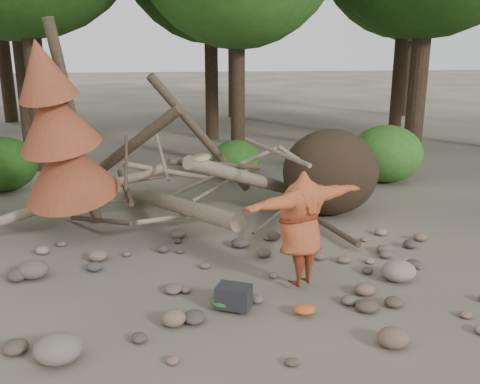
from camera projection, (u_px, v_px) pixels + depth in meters
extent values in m
plane|color=#514C44|center=(238.00, 308.00, 8.08)|extent=(120.00, 120.00, 0.00)
ellipsoid|color=#332619|center=(330.00, 172.00, 12.19)|extent=(2.20, 1.87, 1.98)
cylinder|color=gray|center=(172.00, 204.00, 11.36)|extent=(2.61, 5.11, 1.08)
cylinder|color=gray|center=(253.00, 179.00, 11.93)|extent=(3.18, 3.71, 1.90)
cylinder|color=brown|center=(117.00, 157.00, 11.85)|extent=(3.08, 1.91, 2.49)
cylinder|color=gray|center=(294.00, 211.00, 11.50)|extent=(1.13, 4.98, 0.43)
cylinder|color=brown|center=(202.00, 136.00, 12.14)|extent=(2.39, 1.03, 2.89)
cylinder|color=gray|center=(78.00, 196.00, 11.39)|extent=(3.71, 0.86, 1.20)
cylinder|color=#4C3F30|center=(100.00, 220.00, 11.07)|extent=(1.52, 1.70, 0.49)
cylinder|color=gray|center=(225.00, 182.00, 12.08)|extent=(1.57, 0.85, 0.69)
cylinder|color=#4C3F30|center=(291.00, 159.00, 12.62)|extent=(1.92, 1.25, 1.10)
cylinder|color=gray|center=(162.00, 155.00, 11.55)|extent=(0.37, 1.42, 0.85)
cylinder|color=#4C3F30|center=(324.00, 224.00, 11.33)|extent=(0.79, 2.54, 0.12)
cylinder|color=gray|center=(182.00, 217.00, 10.83)|extent=(1.78, 1.11, 0.29)
cylinder|color=#4C3F30|center=(75.00, 127.00, 10.79)|extent=(0.67, 1.13, 4.35)
cone|color=brown|center=(67.00, 165.00, 10.67)|extent=(2.06, 2.13, 1.86)
cone|color=brown|center=(54.00, 116.00, 10.18)|extent=(1.71, 1.78, 1.65)
cone|color=brown|center=(42.00, 69.00, 9.75)|extent=(1.23, 1.30, 1.41)
cylinder|color=#38281C|center=(30.00, 19.00, 15.38)|extent=(0.56, 0.56, 8.96)
cylinder|color=#38281C|center=(238.00, 51.00, 15.99)|extent=(0.44, 0.44, 7.14)
cylinder|color=#38281C|center=(424.00, 12.00, 16.88)|extent=(0.60, 0.60, 9.45)
cylinder|color=#38281C|center=(18.00, 43.00, 19.23)|extent=(0.42, 0.42, 7.56)
cylinder|color=#38281C|center=(211.00, 29.00, 20.51)|extent=(0.52, 0.52, 8.54)
cylinder|color=#38281C|center=(402.00, 35.00, 20.99)|extent=(0.50, 0.50, 8.12)
cylinder|color=#38281C|center=(0.00, 18.00, 24.88)|extent=(0.62, 0.62, 9.66)
cylinder|color=#38281C|center=(233.00, 29.00, 26.66)|extent=(0.54, 0.54, 8.75)
cylinder|color=#38281C|center=(409.00, 39.00, 27.27)|extent=(0.46, 0.46, 7.84)
ellipsoid|color=#214F15|center=(3.00, 164.00, 14.17)|extent=(1.80, 1.80, 1.44)
ellipsoid|color=#2C641D|center=(236.00, 159.00, 15.46)|extent=(1.40, 1.40, 1.12)
ellipsoid|color=#377624|center=(387.00, 154.00, 15.08)|extent=(2.00, 2.00, 1.60)
imported|color=#AB4926|center=(301.00, 228.00, 8.49)|extent=(2.37, 1.60, 1.89)
cylinder|color=#938F5D|center=(201.00, 158.00, 7.76)|extent=(0.32, 0.32, 0.10)
cube|color=black|center=(234.00, 300.00, 7.99)|extent=(0.60, 0.51, 0.34)
ellipsoid|color=#275F26|center=(224.00, 304.00, 8.05)|extent=(0.43, 0.36, 0.16)
ellipsoid|color=#BA531F|center=(304.00, 312.00, 7.85)|extent=(0.33, 0.27, 0.12)
ellipsoid|color=slate|center=(58.00, 349.00, 6.71)|extent=(0.61, 0.55, 0.37)
ellipsoid|color=brown|center=(393.00, 338.00, 7.06)|extent=(0.43, 0.39, 0.26)
ellipsoid|color=gray|center=(399.00, 271.00, 8.97)|extent=(0.58, 0.52, 0.35)
ellipsoid|color=#5B544C|center=(33.00, 270.00, 9.07)|extent=(0.51, 0.46, 0.31)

